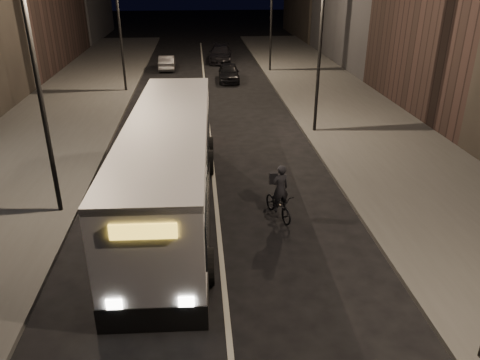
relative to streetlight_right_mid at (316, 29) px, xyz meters
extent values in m
plane|color=black|center=(-5.33, -12.00, -5.36)|extent=(180.00, 180.00, 0.00)
cube|color=#3D3D3A|center=(3.17, 2.00, -5.28)|extent=(7.00, 70.00, 0.16)
cube|color=#3D3D3A|center=(-13.83, 2.00, -5.28)|extent=(7.00, 70.00, 0.16)
cylinder|color=black|center=(0.27, 0.00, -1.20)|extent=(0.16, 0.16, 8.00)
cylinder|color=black|center=(0.27, 16.00, -1.20)|extent=(0.16, 0.16, 8.00)
cylinder|color=black|center=(-10.93, -8.00, -1.20)|extent=(0.16, 0.16, 8.00)
cylinder|color=black|center=(-10.93, 10.00, -1.20)|extent=(0.16, 0.16, 8.00)
cube|color=white|center=(-6.93, -8.03, -3.67)|extent=(3.10, 12.80, 3.39)
cube|color=black|center=(-6.93, -8.03, -3.19)|extent=(3.17, 12.38, 1.22)
cube|color=white|center=(-6.93, -8.03, -2.02)|extent=(3.12, 12.80, 0.19)
cube|color=gold|center=(-7.16, -14.39, -2.50)|extent=(1.49, 0.18, 0.37)
cylinder|color=black|center=(-8.42, -12.43, -4.83)|extent=(0.41, 1.07, 1.06)
cylinder|color=black|center=(-5.77, -12.53, -4.83)|extent=(0.41, 1.07, 1.06)
cylinder|color=black|center=(-8.11, -3.96, -4.83)|extent=(0.41, 1.07, 1.06)
cylinder|color=black|center=(-5.46, -4.06, -4.83)|extent=(0.41, 1.07, 1.06)
imported|color=black|center=(-3.17, -8.93, -4.89)|extent=(1.17, 1.90, 0.94)
imported|color=black|center=(-3.17, -9.13, -4.15)|extent=(0.73, 0.59, 1.72)
imported|color=black|center=(-3.43, 12.81, -4.70)|extent=(1.71, 3.95, 1.33)
imported|color=#3B3B3E|center=(-8.42, 17.75, -4.74)|extent=(1.34, 3.76, 1.23)
imported|color=black|center=(-3.64, 20.99, -4.64)|extent=(2.39, 5.09, 1.44)
camera|label=1|loc=(-5.85, -23.37, 2.77)|focal=35.00mm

